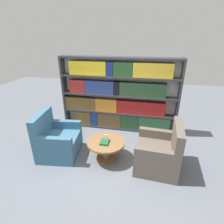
{
  "coord_description": "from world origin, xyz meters",
  "views": [
    {
      "loc": [
        0.73,
        -2.89,
        2.45
      ],
      "look_at": [
        -0.01,
        0.72,
        0.83
      ],
      "focal_mm": 28.0,
      "sensor_mm": 36.0,
      "label": 1
    }
  ],
  "objects": [
    {
      "name": "armchair_left",
      "position": [
        -1.1,
        0.05,
        0.33
      ],
      "size": [
        0.91,
        0.95,
        0.98
      ],
      "rotation": [
        0.0,
        0.0,
        1.7
      ],
      "color": "#386684",
      "rests_on": "ground_plane"
    },
    {
      "name": "stray_book",
      "position": [
        -0.03,
        0.03,
        0.46
      ],
      "size": [
        0.17,
        0.22,
        0.04
      ],
      "color": "#1E512D",
      "rests_on": "coffee_table"
    },
    {
      "name": "ground_plane",
      "position": [
        0.0,
        0.0,
        0.0
      ],
      "size": [
        14.0,
        14.0,
        0.0
      ],
      "primitive_type": "plane",
      "color": "slate"
    },
    {
      "name": "table_sign",
      "position": [
        -0.01,
        0.09,
        0.5
      ],
      "size": [
        0.08,
        0.06,
        0.16
      ],
      "color": "black",
      "rests_on": "coffee_table"
    },
    {
      "name": "coffee_table",
      "position": [
        -0.01,
        0.09,
        0.31
      ],
      "size": [
        0.8,
        0.8,
        0.44
      ],
      "color": "brown",
      "rests_on": "ground_plane"
    },
    {
      "name": "bookshelf",
      "position": [
        -0.01,
        1.51,
        0.95
      ],
      "size": [
        3.11,
        0.3,
        1.98
      ],
      "color": "silver",
      "rests_on": "ground_plane"
    },
    {
      "name": "armchair_right",
      "position": [
        1.07,
        0.06,
        0.33
      ],
      "size": [
        0.86,
        0.91,
        0.98
      ],
      "rotation": [
        0.0,
        0.0,
        -1.63
      ],
      "color": "brown",
      "rests_on": "ground_plane"
    }
  ]
}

